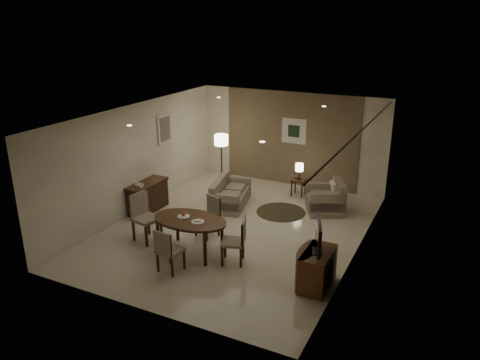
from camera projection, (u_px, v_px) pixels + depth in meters
The scene contains 31 objects.
room_shell at pixel (244, 169), 10.75m from camera, with size 5.50×7.00×2.70m.
taupe_accent at pixel (291, 139), 13.35m from camera, with size 3.96×0.03×2.70m, color #79644B.
curtain_wall at pixel (356, 195), 9.30m from camera, with size 0.08×6.70×2.58m, color beige, non-canonical shape.
curtain_rod at pixel (362, 130), 8.86m from camera, with size 0.03×0.03×6.80m, color black.
art_back_frame at pixel (294, 131), 13.21m from camera, with size 0.72×0.03×0.72m, color silver.
art_back_canvas at pixel (294, 131), 13.20m from camera, with size 0.34×0.01×0.34m, color black.
art_left_frame at pixel (165, 129), 12.39m from camera, with size 0.03×0.60×0.80m, color silver.
art_left_canvas at pixel (165, 129), 12.38m from camera, with size 0.01×0.46×0.64m, color gray.
downlight_nl at pixel (129, 125), 9.02m from camera, with size 0.10×0.10×0.01m, color white.
downlight_nr at pixel (262, 142), 7.86m from camera, with size 0.10×0.10×0.01m, color white.
downlight_fl at pixel (219, 98), 12.07m from camera, with size 0.10×0.10×0.01m, color white.
downlight_fr at pixel (324, 106), 10.90m from camera, with size 0.10×0.10×0.01m, color white.
console_desk at pixel (148, 197), 11.77m from camera, with size 0.48×1.20×0.75m, color #452916, non-canonical shape.
telephone at pixel (139, 185), 11.37m from camera, with size 0.20×0.14×0.09m, color white, non-canonical shape.
tv_cabinet at pixel (317, 269), 8.47m from camera, with size 0.48×0.90×0.70m, color brown, non-canonical shape.
flat_tv at pixel (318, 236), 8.26m from camera, with size 0.06×0.88×0.60m, color black, non-canonical shape.
dining_table at pixel (190, 236), 9.68m from camera, with size 1.61×1.01×0.76m, color #452916, non-canonical shape.
chair_near at pixel (170, 250), 8.96m from camera, with size 0.44×0.44×0.90m, color gray, non-canonical shape.
chair_far at pixel (207, 217), 10.39m from camera, with size 0.44×0.44×0.90m, color gray, non-canonical shape.
chair_left at pixel (147, 218), 10.16m from camera, with size 0.51×0.51×1.06m, color gray, non-canonical shape.
chair_right at pixel (233, 241), 9.26m from camera, with size 0.45×0.45×0.93m, color gray, non-canonical shape.
plate_a at pixel (184, 216), 9.67m from camera, with size 0.26×0.26×0.02m, color white.
plate_b at pixel (198, 222), 9.42m from camera, with size 0.26×0.26×0.02m, color white.
fruit_apple at pixel (183, 214), 9.65m from camera, with size 0.09×0.09×0.09m, color #B94115.
napkin at pixel (198, 221), 9.41m from camera, with size 0.12×0.08×0.03m, color white.
round_rug at pixel (281, 212), 11.79m from camera, with size 1.24×1.24×0.01m, color #433B25.
sofa at pixel (231, 193), 12.11m from camera, with size 0.75×1.51×0.71m, color gray, non-canonical shape.
armchair at pixel (325, 197), 11.69m from camera, with size 0.92×0.87×0.82m, color gray, non-canonical shape.
side_table at pixel (299, 187), 12.82m from camera, with size 0.36×0.36×0.46m, color #331D11, non-canonical shape.
table_lamp at pixel (299, 171), 12.66m from camera, with size 0.22×0.22×0.50m, color #FFEAC1, non-canonical shape.
floor_lamp at pixel (222, 161), 13.29m from camera, with size 0.39×0.39×1.54m, color #FFE5B7, non-canonical shape.
Camera 1 is at (4.43, -8.80, 4.70)m, focal length 35.00 mm.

